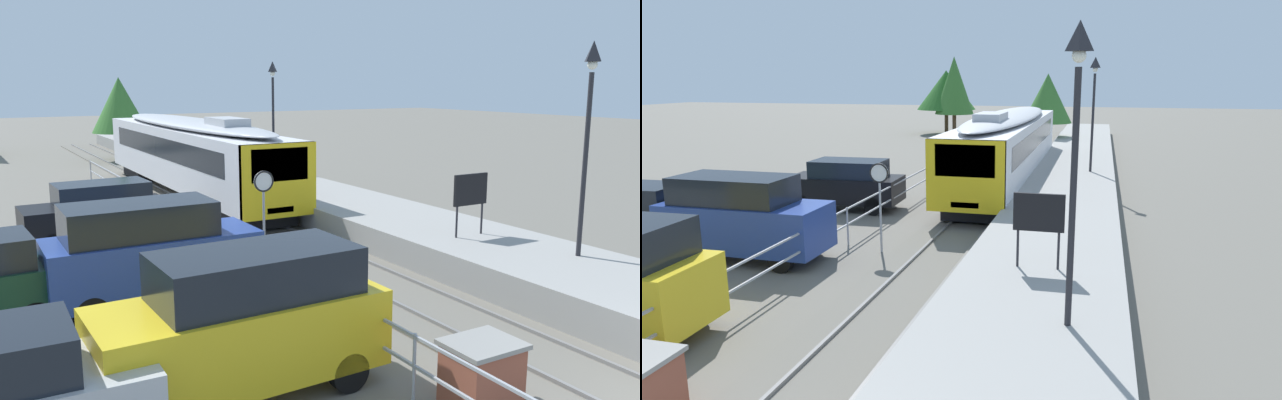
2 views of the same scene
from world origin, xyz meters
The scene contains 14 objects.
ground_plane centered at (-3.00, 22.00, 0.00)m, with size 160.00×160.00×0.00m, color #6B665B.
track_rails centered at (0.00, 22.00, 0.03)m, with size 3.20×60.00×0.14m.
commuter_train centered at (0.00, 23.57, 2.14)m, with size 2.82×18.52×3.74m.
station_platform centered at (3.25, 22.00, 0.45)m, with size 3.90×60.00×0.90m, color #999691.
platform_lamp_near_end centered at (4.07, 5.62, 4.62)m, with size 0.34×0.34×5.35m.
platform_lamp_mid_platform centered at (4.07, 23.23, 4.62)m, with size 0.34×0.34×5.35m.
platform_notice_board centered at (3.18, 8.65, 2.19)m, with size 1.20×0.08×1.80m.
speed_limit_sign centered at (-1.97, 11.53, 2.12)m, with size 0.61×0.10×2.81m.
carpark_fence centered at (-3.30, 12.00, 0.91)m, with size 0.06×36.06×1.25m.
parked_van_blue centered at (-5.68, 9.98, 1.29)m, with size 4.91×1.96×2.51m.
parked_suv_black centered at (-5.55, 16.71, 1.06)m, with size 4.67×2.09×2.04m.
tree_behind_carpark centered at (-10.03, 48.32, 4.13)m, with size 5.59×5.59×5.97m.
tree_behind_station_far centered at (-8.94, 47.12, 4.57)m, with size 3.62×3.62×7.19m.
tree_distant_left centered at (0.44, 39.06, 3.76)m, with size 3.71×3.71×5.61m.
Camera 2 is at (4.49, -4.11, 5.33)m, focal length 31.54 mm.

